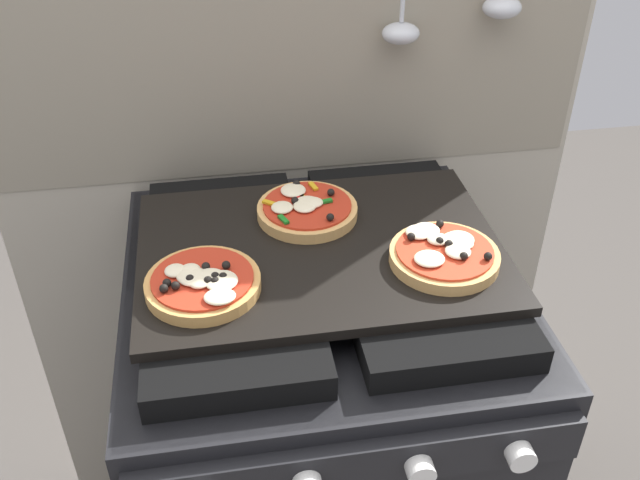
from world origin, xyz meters
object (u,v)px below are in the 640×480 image
Objects in this scene: pizza_right at (444,253)px; stove at (320,448)px; pizza_left at (203,283)px; baking_tray at (320,250)px; pizza_center at (306,209)px.

stove is at bearing 158.86° from pizza_right.
pizza_left is at bearing -178.15° from pizza_right.
baking_tray is 3.40× the size of pizza_right.
pizza_left is 1.00× the size of pizza_right.
pizza_right is (0.35, 0.01, 0.00)m from pizza_left.
stove is at bearing -90.00° from baking_tray.
pizza_center is at bearing 95.20° from stove.
pizza_center is (-0.18, 0.15, -0.00)m from pizza_right.
pizza_left and pizza_center have the same top height.
pizza_right is at bearing -40.38° from pizza_center.
pizza_right is 1.00× the size of pizza_center.
baking_tray is (0.00, 0.00, 0.46)m from stove.
pizza_left is 0.23m from pizza_center.
pizza_left is 0.35m from pizza_right.
pizza_right is at bearing -21.14° from stove.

